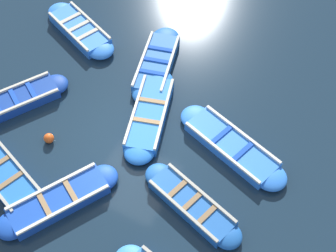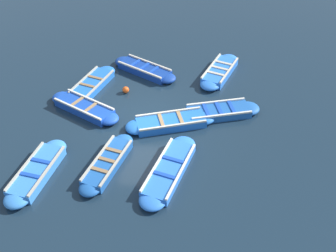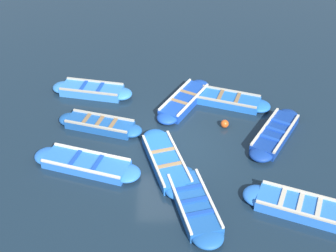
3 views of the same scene
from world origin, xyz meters
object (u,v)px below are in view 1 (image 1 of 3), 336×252
Objects in this scene: boat_inner_gap at (59,201)px; boat_near_quay at (5,176)px; boat_alongside at (150,114)px; buoy_orange_near at (49,138)px; boat_outer_right at (80,30)px; boat_centre at (232,146)px; boat_end_of_row at (157,64)px; boat_far_corner at (15,101)px; boat_outer_left at (192,204)px.

boat_inner_gap is 0.99× the size of boat_near_quay.
boat_alongside is 12.45× the size of buoy_orange_near.
boat_alongside is at bearing 61.11° from boat_outer_right.
boat_inner_gap is (3.74, -3.45, 0.02)m from boat_centre.
boat_inner_gap reaches higher than boat_alongside.
boat_outer_right is 4.64m from buoy_orange_near.
boat_end_of_row reaches higher than buoy_orange_near.
boat_centre is 2.66m from boat_alongside.
boat_far_corner is at bearing -43.04° from boat_end_of_row.
boat_outer_left is 0.95× the size of boat_outer_right.
boat_outer_right is at bearing -151.65° from boat_inner_gap.
boat_end_of_row and boat_near_quay have the same top height.
boat_end_of_row is at bearing 162.59° from boat_near_quay.
boat_outer_right reaches higher than buoy_orange_near.
boat_outer_left is at bearing 48.35° from boat_alongside.
boat_centre is 1.16× the size of boat_outer_left.
buoy_orange_near is at bearing -137.38° from boat_inner_gap.
boat_inner_gap is at bearing 90.89° from boat_near_quay.
boat_centre is at bearing 137.29° from boat_inner_gap.
boat_far_corner reaches higher than boat_end_of_row.
boat_near_quay is at bearing -12.43° from buoy_orange_near.
boat_end_of_row is 4.33m from buoy_orange_near.
buoy_orange_near is (4.09, -1.43, -0.00)m from boat_end_of_row.
boat_outer_left is at bearing 115.36° from boat_inner_gap.
boat_far_corner is 0.89× the size of boat_alongside.
boat_outer_right is at bearing -107.79° from boat_centre.
boat_far_corner is at bearing -96.45° from boat_outer_left.
boat_centre is at bearing 61.16° from boat_end_of_row.
boat_alongside is (1.97, 0.80, 0.01)m from boat_end_of_row.
boat_near_quay is 1.63m from buoy_orange_near.
boat_alongside reaches higher than boat_outer_left.
boat_inner_gap reaches higher than boat_near_quay.
boat_centre reaches higher than buoy_orange_near.
buoy_orange_near is at bearing 21.86° from boat_outer_right.
boat_alongside is at bearing 145.20° from boat_near_quay.
boat_outer_right is at bearing -124.22° from boat_outer_left.
boat_far_corner reaches higher than boat_centre.
boat_alongside reaches higher than boat_end_of_row.
boat_outer_right is 0.93× the size of boat_alongside.
boat_end_of_row is 5.65m from boat_inner_gap.
boat_end_of_row is 2.12m from boat_alongside.
boat_outer_left is 0.88× the size of boat_alongside.
boat_centre is 1.14× the size of boat_inner_gap.
boat_inner_gap is 3.77m from boat_alongside.
boat_inner_gap is 1.79m from boat_near_quay.
buoy_orange_near is at bearing -46.43° from boat_alongside.
boat_outer_right is 3.62m from boat_far_corner.
boat_far_corner is at bearing -77.32° from boat_centre.
boat_end_of_row is at bearing 160.71° from buoy_orange_near.
buoy_orange_near is at bearing -90.47° from boat_outer_left.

